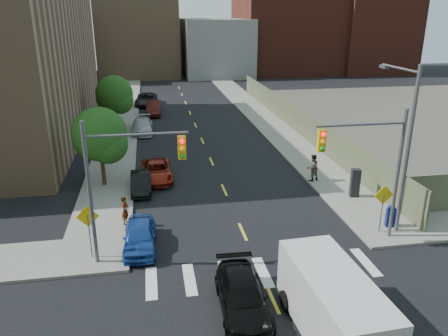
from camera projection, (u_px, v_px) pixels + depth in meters
name	position (u px, v px, depth m)	size (l,w,h in m)	color
ground	(287.00, 331.00, 16.45)	(160.00, 160.00, 0.00)	black
sidewalk_nw	(124.00, 108.00, 53.66)	(3.50, 73.00, 0.15)	gray
sidewalk_ne	(247.00, 104.00, 56.12)	(3.50, 73.00, 0.15)	gray
fence_north	(295.00, 119.00, 43.50)	(0.12, 44.00, 2.50)	brown
gravel_lot	(447.00, 119.00, 48.70)	(36.00, 42.00, 0.06)	#595447
bg_bldg_west	(45.00, 44.00, 75.81)	(14.00, 18.00, 12.00)	#592319
bg_bldg_midwest	(138.00, 33.00, 79.69)	(14.00, 16.00, 15.00)	#8C6B4C
bg_bldg_center	(216.00, 47.00, 80.91)	(12.00, 16.00, 10.00)	gray
bg_bldg_east	(286.00, 29.00, 83.97)	(18.00, 18.00, 16.00)	#592319
bg_bldg_fareast	(369.00, 24.00, 84.32)	(14.00, 16.00, 18.00)	#592319
signal_nw	(123.00, 174.00, 19.52)	(4.59, 0.30, 7.00)	#59595E
signal_ne	(372.00, 159.00, 21.42)	(4.59, 0.30, 7.00)	#59595E
streetlight_ne	(405.00, 138.00, 22.37)	(0.25, 3.70, 9.00)	#59595E
warn_sign_nw	(88.00, 222.00, 20.56)	(1.06, 0.06, 2.83)	#59595E
warn_sign_ne	(383.00, 200.00, 22.94)	(1.06, 0.06, 2.83)	#59595E
warn_sign_midwest	(110.00, 142.00, 33.07)	(1.06, 0.06, 2.83)	#59595E
tree_west_near	(100.00, 138.00, 28.87)	(3.66, 3.64, 5.52)	#332114
tree_west_far	(114.00, 96.00, 42.77)	(3.66, 3.64, 5.52)	#332114
parked_car_blue	(140.00, 236.00, 22.01)	(1.61, 4.01, 1.37)	#1B4296
parked_car_black	(141.00, 182.00, 29.04)	(1.31, 3.77, 1.24)	black
parked_car_red	(157.00, 171.00, 31.06)	(2.14, 4.63, 1.29)	maroon
parked_car_silver	(142.00, 126.00, 42.92)	(2.00, 4.93, 1.43)	#A9AAB1
parked_car_white	(143.00, 124.00, 43.63)	(1.63, 4.04, 1.38)	silver
parked_car_maroon	(154.00, 108.00, 50.49)	(1.64, 4.71, 1.55)	#40120C
parked_car_grey	(146.00, 99.00, 55.44)	(2.54, 5.50, 1.53)	black
black_sedan	(243.00, 296.00, 17.38)	(1.89, 4.65, 1.35)	black
cargo_van	(331.00, 302.00, 15.90)	(2.62, 5.83, 2.62)	silver
mailbox	(391.00, 216.00, 24.00)	(0.58, 0.50, 1.22)	#0E1754
payphone	(355.00, 183.00, 27.75)	(0.55, 0.45, 1.85)	black
pedestrian_west	(125.00, 210.00, 24.20)	(0.58, 0.38, 1.60)	gray
pedestrian_east	(313.00, 168.00, 30.34)	(0.93, 0.72, 1.91)	gray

